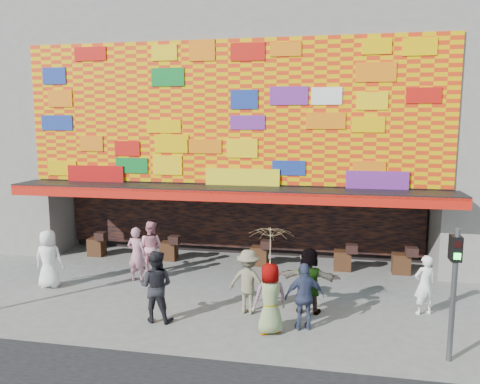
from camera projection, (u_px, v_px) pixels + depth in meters
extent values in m
plane|color=slate|center=(199.00, 312.00, 13.01)|extent=(90.00, 90.00, 0.00)
cube|color=gray|center=(249.00, 92.00, 19.81)|extent=(15.00, 8.00, 7.00)
cube|color=black|center=(252.00, 204.00, 21.52)|extent=(15.00, 6.00, 3.00)
cube|color=gray|center=(59.00, 215.00, 19.03)|extent=(0.40, 2.00, 3.00)
cube|color=gray|center=(440.00, 231.00, 16.26)|extent=(0.40, 2.00, 3.00)
cube|color=black|center=(225.00, 189.00, 15.86)|extent=(15.20, 1.60, 0.12)
cube|color=red|center=(220.00, 197.00, 15.13)|extent=(15.20, 0.04, 0.35)
cube|color=#F0B100|center=(228.00, 113.00, 16.03)|extent=(14.80, 0.08, 4.90)
cube|color=black|center=(239.00, 216.00, 18.46)|extent=(14.00, 0.25, 2.50)
cylinder|color=#59595B|center=(453.00, 296.00, 10.16)|extent=(0.12, 0.12, 3.00)
cube|color=black|center=(457.00, 249.00, 10.00)|extent=(0.22, 0.18, 0.55)
cube|color=black|center=(458.00, 244.00, 9.89)|extent=(0.14, 0.02, 0.14)
cube|color=#19E533|center=(457.00, 256.00, 9.93)|extent=(0.14, 0.02, 0.14)
imported|color=white|center=(49.00, 259.00, 14.85)|extent=(0.97, 0.69, 1.87)
imported|color=#BA788B|center=(137.00, 254.00, 15.42)|extent=(0.72, 0.52, 1.84)
imported|color=black|center=(156.00, 286.00, 12.33)|extent=(0.94, 0.73, 1.92)
imported|color=#7B755A|center=(248.00, 281.00, 12.86)|extent=(1.24, 0.82, 1.79)
imported|color=#394265|center=(305.00, 297.00, 11.83)|extent=(1.10, 0.71, 1.74)
imported|color=gray|center=(309.00, 280.00, 12.87)|extent=(1.74, 0.62, 1.85)
imported|color=gray|center=(270.00, 298.00, 11.63)|extent=(1.04, 0.92, 1.80)
imported|color=white|center=(425.00, 285.00, 12.78)|extent=(0.71, 0.58, 1.67)
imported|color=pink|center=(151.00, 247.00, 16.39)|extent=(0.97, 0.80, 1.82)
imported|color=beige|center=(271.00, 247.00, 11.43)|extent=(1.43, 1.44, 1.02)
cylinder|color=#4C3326|center=(270.00, 285.00, 11.57)|extent=(0.02, 0.02, 1.00)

